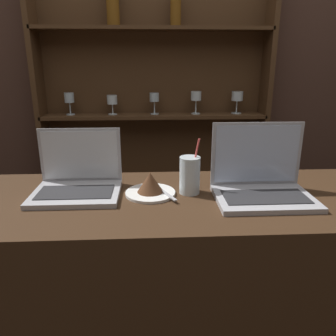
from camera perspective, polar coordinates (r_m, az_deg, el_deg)
bar_counter at (r=1.42m, az=-0.12°, el=-22.98°), size 1.91×0.57×0.95m
back_wall at (r=2.14m, az=-1.64°, el=16.32°), size 7.00×0.06×2.70m
back_shelf at (r=2.10m, az=-2.40°, el=7.54°), size 1.40×0.18×1.99m
laptop_near at (r=1.25m, az=-15.42°, el=-2.00°), size 0.31×0.24×0.22m
laptop_far at (r=1.21m, az=15.90°, el=-2.20°), size 0.33×0.24×0.25m
cake_plate at (r=1.19m, az=-3.09°, el=-3.15°), size 0.18×0.18×0.08m
water_glass at (r=1.19m, az=3.81°, el=-1.24°), size 0.08×0.08×0.20m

